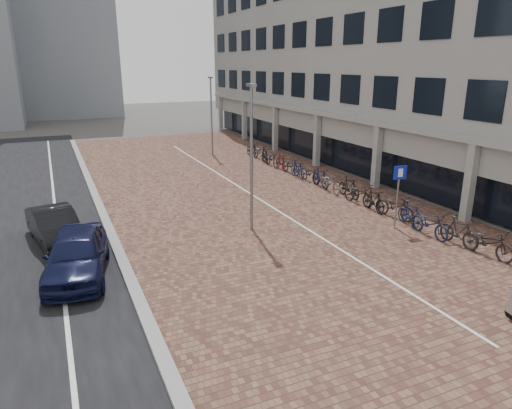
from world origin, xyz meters
name	(u,v)px	position (x,y,z in m)	size (l,w,h in m)	color
ground	(346,309)	(0.00, 0.00, 0.00)	(140.00, 140.00, 0.00)	#474442
plaza_brick	(244,192)	(2.00, 12.00, 0.01)	(14.50, 42.00, 0.04)	brown
street_asphalt	(5,221)	(-9.00, 12.00, 0.01)	(8.00, 50.00, 0.03)	black
curb	(101,208)	(-5.10, 12.00, 0.07)	(0.35, 42.00, 0.14)	gray
lane_line	(56,215)	(-7.00, 12.00, 0.02)	(0.12, 44.00, 0.00)	white
parking_line	(247,192)	(2.20, 12.00, 0.04)	(0.10, 30.00, 0.00)	white
office_building	(378,30)	(12.97, 16.00, 8.44)	(8.40, 40.00, 15.00)	gray
car_navy	(77,254)	(-6.50, 5.17, 0.74)	(1.75, 4.34, 1.48)	black
car_dark	(55,226)	(-7.04, 8.46, 0.66)	(1.39, 3.99, 1.31)	black
parking_sign	(398,187)	(5.50, 4.51, 1.76)	(0.54, 0.14, 2.60)	slate
lamp_near	(251,161)	(0.15, 6.76, 2.83)	(0.12, 0.12, 5.65)	slate
lamp_far	(211,117)	(3.84, 22.24, 2.73)	(0.12, 0.12, 5.46)	slate
bike_row	(328,180)	(6.25, 10.65, 0.52)	(1.27, 21.44, 1.05)	black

